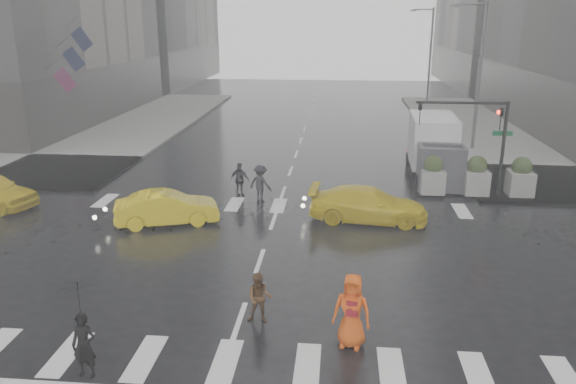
# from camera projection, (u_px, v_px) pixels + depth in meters

# --- Properties ---
(ground) EXTENTS (120.00, 120.00, 0.00)m
(ground) POSITION_uv_depth(u_px,v_px,m) (260.00, 261.00, 19.31)
(ground) COLOR black
(ground) RESTS_ON ground
(sidewalk_nw) EXTENTS (35.00, 35.00, 0.15)m
(sidewalk_nw) POSITION_uv_depth(u_px,v_px,m) (9.00, 142.00, 37.65)
(sidewalk_nw) COLOR gray
(sidewalk_nw) RESTS_ON ground
(road_markings) EXTENTS (18.00, 48.00, 0.01)m
(road_markings) POSITION_uv_depth(u_px,v_px,m) (260.00, 261.00, 19.30)
(road_markings) COLOR silver
(road_markings) RESTS_ON ground
(traffic_signal_pole) EXTENTS (4.45, 0.42, 4.50)m
(traffic_signal_pole) POSITION_uv_depth(u_px,v_px,m) (482.00, 129.00, 25.18)
(traffic_signal_pole) COLOR black
(traffic_signal_pole) RESTS_ON ground
(street_lamp_near) EXTENTS (2.15, 0.22, 9.00)m
(street_lamp_near) POSITION_uv_depth(u_px,v_px,m) (478.00, 71.00, 34.00)
(street_lamp_near) COLOR #59595B
(street_lamp_near) RESTS_ON ground
(street_lamp_far) EXTENTS (2.15, 0.22, 9.00)m
(street_lamp_far) POSITION_uv_depth(u_px,v_px,m) (429.00, 52.00, 53.03)
(street_lamp_far) COLOR #59595B
(street_lamp_far) RESTS_ON ground
(planter_west) EXTENTS (1.10, 1.10, 1.80)m
(planter_west) POSITION_uv_depth(u_px,v_px,m) (432.00, 175.00, 26.20)
(planter_west) COLOR gray
(planter_west) RESTS_ON ground
(planter_mid) EXTENTS (1.10, 1.10, 1.80)m
(planter_mid) POSITION_uv_depth(u_px,v_px,m) (476.00, 176.00, 26.02)
(planter_mid) COLOR gray
(planter_mid) RESTS_ON ground
(planter_east) EXTENTS (1.10, 1.10, 1.80)m
(planter_east) POSITION_uv_depth(u_px,v_px,m) (521.00, 177.00, 25.84)
(planter_east) COLOR gray
(planter_east) RESTS_ON ground
(flag_cluster) EXTENTS (2.87, 3.06, 4.69)m
(flag_cluster) POSITION_uv_depth(u_px,v_px,m) (69.00, 56.00, 36.57)
(flag_cluster) COLOR #59595B
(flag_cluster) RESTS_ON ground
(pedestrian_black) EXTENTS (1.06, 1.08, 2.43)m
(pedestrian_black) POSITION_uv_depth(u_px,v_px,m) (80.00, 313.00, 12.63)
(pedestrian_black) COLOR black
(pedestrian_black) RESTS_ON ground
(pedestrian_brown) EXTENTS (0.70, 0.54, 1.44)m
(pedestrian_brown) POSITION_uv_depth(u_px,v_px,m) (259.00, 298.00, 15.24)
(pedestrian_brown) COLOR #4E321C
(pedestrian_brown) RESTS_ON ground
(pedestrian_orange) EXTENTS (1.07, 0.82, 1.97)m
(pedestrian_orange) POSITION_uv_depth(u_px,v_px,m) (352.00, 311.00, 14.03)
(pedestrian_orange) COLOR #E14D0F
(pedestrian_orange) RESTS_ON ground
(pedestrian_far_a) EXTENTS (1.08, 0.83, 1.63)m
(pedestrian_far_a) POSITION_uv_depth(u_px,v_px,m) (240.00, 180.00, 26.06)
(pedestrian_far_a) COLOR black
(pedestrian_far_a) RESTS_ON ground
(pedestrian_far_b) EXTENTS (1.27, 1.02, 1.73)m
(pedestrian_far_b) POSITION_uv_depth(u_px,v_px,m) (260.00, 184.00, 25.28)
(pedestrian_far_b) COLOR black
(pedestrian_far_b) RESTS_ON ground
(taxi_mid) EXTENTS (4.34, 2.63, 1.35)m
(taxi_mid) POSITION_uv_depth(u_px,v_px,m) (167.00, 208.00, 22.61)
(taxi_mid) COLOR yellow
(taxi_mid) RESTS_ON ground
(taxi_rear) EXTENTS (4.40, 2.31, 1.40)m
(taxi_rear) POSITION_uv_depth(u_px,v_px,m) (368.00, 204.00, 22.96)
(taxi_rear) COLOR yellow
(taxi_rear) RESTS_ON ground
(box_truck) EXTENTS (2.22, 5.92, 3.15)m
(box_truck) POSITION_uv_depth(u_px,v_px,m) (435.00, 147.00, 28.75)
(box_truck) COLOR silver
(box_truck) RESTS_ON ground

